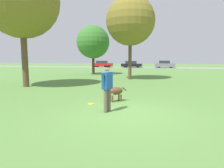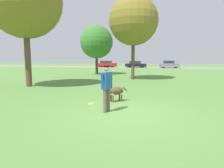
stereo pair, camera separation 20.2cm
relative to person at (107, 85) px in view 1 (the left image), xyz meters
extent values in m
plane|color=#56843D|center=(0.63, -0.05, -0.99)|extent=(120.00, 120.00, 0.00)
cube|color=gray|center=(0.63, 33.61, -0.98)|extent=(120.00, 6.00, 0.01)
cylinder|color=#665B4C|center=(0.04, 0.10, -0.57)|extent=(0.17, 0.17, 0.84)
cylinder|color=#665B4C|center=(-0.04, -0.10, -0.57)|extent=(0.17, 0.17, 0.84)
cube|color=#1E4C93|center=(0.00, 0.00, 0.15)|extent=(0.35, 0.45, 0.59)
cylinder|color=#1E4C93|center=(0.08, 0.21, 0.15)|extent=(0.16, 0.23, 0.60)
cylinder|color=#1E4C93|center=(-0.08, -0.21, 0.15)|extent=(0.16, 0.23, 0.60)
sphere|color=tan|center=(0.00, 0.00, 0.58)|extent=(0.27, 0.27, 0.21)
cylinder|color=black|center=(0.00, 0.00, 0.66)|extent=(0.28, 0.28, 0.06)
ellipsoid|color=brown|center=(-0.02, 1.77, -0.51)|extent=(0.76, 0.71, 0.35)
ellipsoid|color=white|center=(-0.16, 1.65, -0.57)|extent=(0.31, 0.31, 0.19)
sphere|color=white|center=(-0.33, 1.51, -0.41)|extent=(0.26, 0.26, 0.19)
cylinder|color=brown|center=(-0.12, 1.56, -0.84)|extent=(0.10, 0.10, 0.30)
cylinder|color=brown|center=(-0.24, 1.71, -0.84)|extent=(0.10, 0.10, 0.30)
cylinder|color=brown|center=(0.21, 1.83, -0.84)|extent=(0.10, 0.10, 0.30)
cylinder|color=brown|center=(0.09, 1.98, -0.84)|extent=(0.10, 0.10, 0.30)
cylinder|color=brown|center=(0.32, 2.05, -0.46)|extent=(0.21, 0.19, 0.21)
cylinder|color=yellow|center=(-0.95, 1.05, -0.98)|extent=(0.26, 0.26, 0.02)
torus|color=yellow|center=(-0.95, 1.05, -0.98)|extent=(0.26, 0.26, 0.02)
cylinder|color=brown|center=(-0.46, 11.20, 0.78)|extent=(0.30, 0.30, 3.54)
sphere|color=olive|center=(-0.46, 11.20, 4.18)|extent=(4.32, 4.32, 4.32)
cylinder|color=brown|center=(-6.80, 5.10, 0.91)|extent=(0.40, 0.40, 3.80)
sphere|color=olive|center=(-6.80, 5.10, 4.63)|extent=(4.85, 4.85, 4.85)
cylinder|color=#4C3826|center=(-5.27, 15.68, 0.18)|extent=(0.30, 0.30, 2.33)
sphere|color=#38752D|center=(-5.27, 15.68, 2.77)|extent=(3.80, 3.80, 3.80)
cube|color=red|center=(-8.81, 33.95, -0.47)|extent=(4.15, 1.76, 0.63)
cube|color=#232D38|center=(-8.94, 33.95, 0.09)|extent=(2.16, 1.50, 0.50)
cylinder|color=black|center=(-7.57, 34.66, -0.70)|extent=(0.59, 0.21, 0.59)
cylinder|color=black|center=(-7.59, 33.20, -0.70)|extent=(0.59, 0.21, 0.59)
cylinder|color=black|center=(-10.04, 34.70, -0.70)|extent=(0.59, 0.21, 0.59)
cylinder|color=black|center=(-10.06, 33.23, -0.70)|extent=(0.59, 0.21, 0.59)
cube|color=black|center=(-2.59, 33.33, -0.50)|extent=(4.14, 1.98, 0.56)
cube|color=#232D38|center=(-2.71, 33.34, 0.06)|extent=(2.18, 1.64, 0.56)
cylinder|color=black|center=(-1.34, 34.07, -0.69)|extent=(0.61, 0.22, 0.60)
cylinder|color=black|center=(-1.40, 32.50, -0.69)|extent=(0.61, 0.22, 0.60)
cylinder|color=black|center=(-3.78, 34.17, -0.69)|extent=(0.61, 0.22, 0.60)
cylinder|color=black|center=(-3.84, 32.60, -0.69)|extent=(0.61, 0.22, 0.60)
cube|color=slate|center=(3.85, 33.23, -0.43)|extent=(3.85, 1.85, 0.65)
cube|color=#232D38|center=(3.74, 33.23, 0.15)|extent=(2.02, 1.56, 0.52)
cylinder|color=black|center=(5.02, 33.95, -0.66)|extent=(0.66, 0.22, 0.66)
cylinder|color=black|center=(4.98, 32.44, -0.66)|extent=(0.66, 0.22, 0.66)
cylinder|color=black|center=(2.73, 34.01, -0.66)|extent=(0.66, 0.22, 0.66)
cylinder|color=black|center=(2.69, 32.50, -0.66)|extent=(0.66, 0.22, 0.66)
camera|label=1|loc=(1.57, -6.83, 0.95)|focal=32.00mm
camera|label=2|loc=(1.77, -6.79, 0.95)|focal=32.00mm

